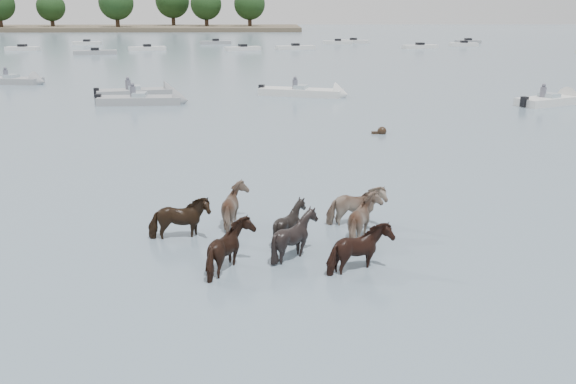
{
  "coord_description": "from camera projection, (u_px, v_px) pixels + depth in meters",
  "views": [
    {
      "loc": [
        2.28,
        -12.93,
        5.83
      ],
      "look_at": [
        2.74,
        2.3,
        1.1
      ],
      "focal_mm": 37.34,
      "sensor_mm": 36.0,
      "label": 1
    }
  ],
  "objects": [
    {
      "name": "ground",
      "position": [
        174.0,
        267.0,
        14.01
      ],
      "size": [
        400.0,
        400.0,
        0.0
      ],
      "primitive_type": "plane",
      "color": "slate",
      "rests_on": "ground"
    },
    {
      "name": "swimming_pony",
      "position": [
        381.0,
        132.0,
        28.68
      ],
      "size": [
        0.72,
        0.44,
        0.44
      ],
      "color": "black",
      "rests_on": "ground"
    },
    {
      "name": "motorboat_d",
      "position": [
        556.0,
        100.0,
        37.48
      ],
      "size": [
        5.01,
        3.61,
        1.92
      ],
      "rotation": [
        0.0,
        0.0,
        0.47
      ],
      "color": "silver",
      "rests_on": "ground"
    },
    {
      "name": "pony_herd",
      "position": [
        289.0,
        228.0,
        15.18
      ],
      "size": [
        6.46,
        4.76,
        1.37
      ],
      "color": "black",
      "rests_on": "ground"
    },
    {
      "name": "motorboat_a",
      "position": [
        146.0,
        92.0,
        40.88
      ],
      "size": [
        5.63,
        2.92,
        1.92
      ],
      "rotation": [
        0.0,
        0.0,
        0.26
      ],
      "color": "gray",
      "rests_on": "ground"
    },
    {
      "name": "motorboat_c",
      "position": [
        312.0,
        93.0,
        40.7
      ],
      "size": [
        6.31,
        3.41,
        1.92
      ],
      "rotation": [
        0.0,
        0.0,
        -0.31
      ],
      "color": "silver",
      "rests_on": "ground"
    },
    {
      "name": "motorboat_b",
      "position": [
        153.0,
        100.0,
        37.44
      ],
      "size": [
        5.76,
        1.82,
        1.92
      ],
      "rotation": [
        0.0,
        0.0,
        0.04
      ],
      "color": "gray",
      "rests_on": "ground"
    },
    {
      "name": "motorboat_f",
      "position": [
        20.0,
        81.0,
        47.16
      ],
      "size": [
        5.45,
        2.59,
        1.92
      ],
      "rotation": [
        0.0,
        0.0,
        -0.2
      ],
      "color": "gray",
      "rests_on": "ground"
    },
    {
      "name": "distant_flotilla",
      "position": [
        251.0,
        46.0,
        88.02
      ],
      "size": [
        101.66,
        27.24,
        0.93
      ],
      "color": "silver",
      "rests_on": "ground"
    }
  ]
}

